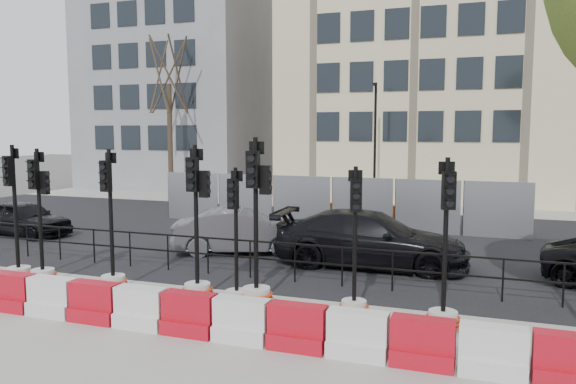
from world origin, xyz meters
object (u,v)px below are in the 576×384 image
at_px(traffic_signal_a, 17,256).
at_px(traffic_signal_d, 197,265).
at_px(traffic_signal_h, 444,297).
at_px(car_c, 370,239).
at_px(car_a, 24,218).

bearing_deg(traffic_signal_a, traffic_signal_d, 17.33).
height_order(traffic_signal_h, car_c, traffic_signal_h).
bearing_deg(traffic_signal_h, car_c, 97.18).
bearing_deg(car_c, car_a, 86.01).
distance_m(traffic_signal_a, traffic_signal_d, 4.88).
relative_size(traffic_signal_h, car_c, 0.61).
relative_size(traffic_signal_d, car_c, 0.64).
xyz_separation_m(traffic_signal_a, car_a, (-4.77, 5.05, -0.07)).
relative_size(traffic_signal_a, traffic_signal_h, 1.04).
bearing_deg(traffic_signal_d, car_c, 56.02).
bearing_deg(car_c, traffic_signal_h, -155.40).
distance_m(traffic_signal_a, traffic_signal_h, 10.11).
height_order(car_a, car_c, car_c).
height_order(traffic_signal_d, traffic_signal_h, traffic_signal_d).
relative_size(traffic_signal_a, car_a, 0.88).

